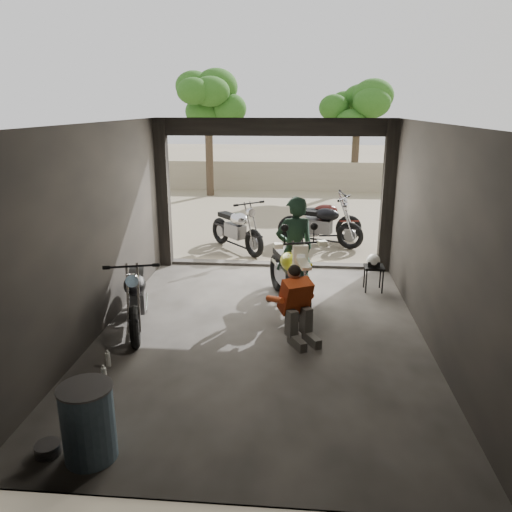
% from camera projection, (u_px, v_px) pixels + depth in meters
% --- Properties ---
extents(ground, '(80.00, 80.00, 0.00)m').
position_uv_depth(ground, '(261.00, 335.00, 7.80)').
color(ground, '#7A6D56').
rests_on(ground, ground).
extents(garage, '(7.00, 7.13, 3.20)m').
position_uv_depth(garage, '(264.00, 247.00, 7.95)').
color(garage, '#2D2B28').
rests_on(garage, ground).
extents(boundary_wall, '(18.00, 0.30, 1.20)m').
position_uv_depth(boundary_wall, '(287.00, 176.00, 20.98)').
color(boundary_wall, gray).
rests_on(boundary_wall, ground).
extents(tree_left, '(2.20, 2.20, 5.60)m').
position_uv_depth(tree_left, '(208.00, 91.00, 18.82)').
color(tree_left, '#382B1E').
rests_on(tree_left, ground).
extents(tree_right, '(2.20, 2.20, 5.00)m').
position_uv_depth(tree_right, '(358.00, 103.00, 19.90)').
color(tree_right, '#382B1E').
rests_on(tree_right, ground).
extents(main_bike, '(1.40, 2.17, 1.34)m').
position_uv_depth(main_bike, '(289.00, 269.00, 8.78)').
color(main_bike, white).
rests_on(main_bike, ground).
extents(left_bike, '(1.20, 1.95, 1.23)m').
position_uv_depth(left_bike, '(136.00, 291.00, 7.89)').
color(left_bike, black).
rests_on(left_bike, ground).
extents(outside_bike_a, '(1.83, 1.95, 1.28)m').
position_uv_depth(outside_bike_a, '(236.00, 225.00, 12.18)').
color(outside_bike_a, black).
rests_on(outside_bike_a, ground).
extents(outside_bike_b, '(1.99, 0.99, 1.30)m').
position_uv_depth(outside_bike_b, '(320.00, 217.00, 13.02)').
color(outside_bike_b, '#491511').
rests_on(outside_bike_b, ground).
extents(outside_bike_c, '(2.07, 1.48, 1.29)m').
position_uv_depth(outside_bike_c, '(322.00, 221.00, 12.61)').
color(outside_bike_c, black).
rests_on(outside_bike_c, ground).
extents(rider, '(0.82, 0.67, 1.93)m').
position_uv_depth(rider, '(294.00, 250.00, 8.92)').
color(rider, black).
rests_on(rider, ground).
extents(mechanic, '(0.88, 0.96, 1.13)m').
position_uv_depth(mechanic, '(299.00, 307.00, 7.41)').
color(mechanic, '#C9481A').
rests_on(mechanic, ground).
extents(stool, '(0.37, 0.37, 0.51)m').
position_uv_depth(stool, '(374.00, 270.00, 9.50)').
color(stool, black).
rests_on(stool, ground).
extents(helmet, '(0.32, 0.33, 0.25)m').
position_uv_depth(helmet, '(373.00, 260.00, 9.43)').
color(helmet, white).
rests_on(helmet, stool).
extents(oil_drum, '(0.69, 0.69, 0.81)m').
position_uv_depth(oil_drum, '(88.00, 424.00, 4.95)').
color(oil_drum, slate).
rests_on(oil_drum, ground).
extents(sign_post, '(0.73, 0.08, 2.18)m').
position_uv_depth(sign_post, '(415.00, 199.00, 11.07)').
color(sign_post, black).
rests_on(sign_post, ground).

